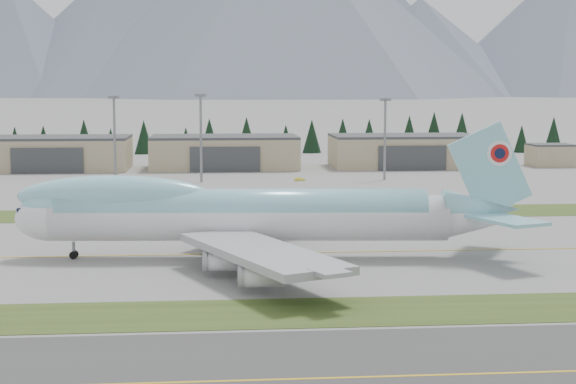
{
  "coord_description": "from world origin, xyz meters",
  "views": [
    {
      "loc": [
        -18.85,
        -140.55,
        26.99
      ],
      "look_at": [
        -5.38,
        16.66,
        8.0
      ],
      "focal_mm": 55.0,
      "sensor_mm": 36.0,
      "label": 1
    }
  ],
  "objects": [
    {
      "name": "service_vehicle_c",
      "position": [
        61.41,
        138.48,
        0.0
      ],
      "size": [
        2.04,
        4.24,
        1.19
      ],
      "primitive_type": "imported",
      "rotation": [
        0.0,
        0.0,
        -0.1
      ],
      "color": "silver",
      "rests_on": "ground"
    },
    {
      "name": "taxiway_line_main",
      "position": [
        0.0,
        0.0,
        0.0
      ],
      "size": [
        400.0,
        0.4,
        0.02
      ],
      "primitive_type": "cube",
      "color": "gold",
      "rests_on": "ground"
    },
    {
      "name": "hangar_center",
      "position": [
        -15.0,
        149.9,
        5.39
      ],
      "size": [
        48.0,
        26.6,
        10.8
      ],
      "color": "tan",
      "rests_on": "ground"
    },
    {
      "name": "conifer_belt",
      "position": [
        8.62,
        211.65,
        7.17
      ],
      "size": [
        276.6,
        15.47,
        16.62
      ],
      "color": "black",
      "rests_on": "ground"
    },
    {
      "name": "service_vehicle_a",
      "position": [
        -37.71,
        114.22,
        0.0
      ],
      "size": [
        2.28,
        3.24,
        1.02
      ],
      "primitive_type": "imported",
      "rotation": [
        0.0,
        0.0,
        0.4
      ],
      "color": "#BCBCBE",
      "rests_on": "ground"
    },
    {
      "name": "mountain_ridge_rear",
      "position": [
        273.43,
        2900.0,
        251.44
      ],
      "size": [
        4476.07,
        1062.21,
        531.1
      ],
      "color": "#4C5766",
      "rests_on": "ground"
    },
    {
      "name": "service_vehicle_b",
      "position": [
        5.9,
        109.21,
        0.0
      ],
      "size": [
        3.26,
        1.75,
        1.02
      ],
      "primitive_type": "imported",
      "rotation": [
        0.0,
        0.0,
        1.8
      ],
      "color": "yellow",
      "rests_on": "ground"
    },
    {
      "name": "hangar_right",
      "position": [
        45.0,
        149.9,
        5.39
      ],
      "size": [
        48.0,
        26.6,
        10.8
      ],
      "color": "tan",
      "rests_on": "ground"
    },
    {
      "name": "boeing_747_freighter",
      "position": [
        -14.04,
        -3.75,
        7.12
      ],
      "size": [
        81.97,
        70.59,
        21.59
      ],
      "rotation": [
        0.0,
        0.0,
        -0.08
      ],
      "color": "white",
      "rests_on": "ground"
    },
    {
      "name": "grass_strip_near",
      "position": [
        0.0,
        -38.0,
        0.0
      ],
      "size": [
        400.0,
        14.0,
        0.08
      ],
      "primitive_type": "cube",
      "color": "#354619",
      "rests_on": "ground"
    },
    {
      "name": "ground",
      "position": [
        0.0,
        0.0,
        0.0
      ],
      "size": [
        7000.0,
        7000.0,
        0.0
      ],
      "primitive_type": "plane",
      "color": "slate",
      "rests_on": "ground"
    },
    {
      "name": "mountain_ridge_front",
      "position": [
        43.36,
        2219.0,
        226.74
      ],
      "size": [
        4297.49,
        1215.62,
        507.53
      ],
      "color": "#4C5766",
      "rests_on": "ground"
    },
    {
      "name": "floodlight_masts",
      "position": [
        -21.81,
        111.07,
        16.12
      ],
      "size": [
        201.09,
        8.92,
        24.83
      ],
      "color": "slate",
      "rests_on": "ground"
    },
    {
      "name": "asphalt_taxiway",
      "position": [
        0.0,
        -62.0,
        0.0
      ],
      "size": [
        400.0,
        32.0,
        0.04
      ],
      "primitive_type": "cube",
      "color": "#333333",
      "rests_on": "ground"
    },
    {
      "name": "control_shed",
      "position": [
        95.0,
        148.0,
        3.8
      ],
      "size": [
        14.0,
        12.0,
        7.6
      ],
      "color": "tan",
      "rests_on": "ground"
    },
    {
      "name": "hangar_left",
      "position": [
        -70.0,
        149.9,
        5.39
      ],
      "size": [
        48.0,
        26.6,
        10.8
      ],
      "color": "tan",
      "rests_on": "ground"
    },
    {
      "name": "taxiway_line_near",
      "position": [
        0.0,
        -62.0,
        0.0
      ],
      "size": [
        400.0,
        0.4,
        0.02
      ],
      "primitive_type": "cube",
      "color": "gold",
      "rests_on": "ground"
    },
    {
      "name": "grass_strip_far",
      "position": [
        0.0,
        45.0,
        0.0
      ],
      "size": [
        400.0,
        18.0,
        0.08
      ],
      "primitive_type": "cube",
      "color": "#354619",
      "rests_on": "ground"
    }
  ]
}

